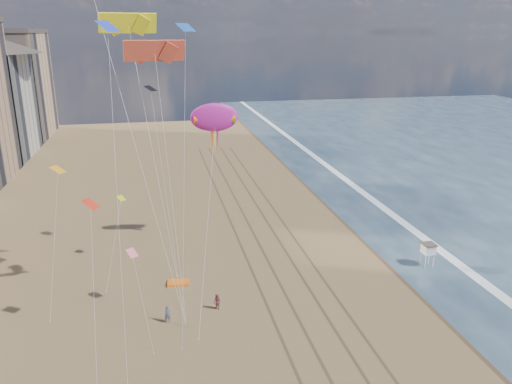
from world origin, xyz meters
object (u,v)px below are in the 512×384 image
kite_flyer_a (168,314)px  kite_flyer_b (217,302)px  lifeguard_stand (428,249)px  show_kite (214,118)px  grounded_kite (178,283)px

kite_flyer_a → kite_flyer_b: 5.05m
lifeguard_stand → show_kite: show_kite is taller
lifeguard_stand → kite_flyer_a: lifeguard_stand is taller
show_kite → kite_flyer_a: bearing=-111.8°
grounded_kite → kite_flyer_b: kite_flyer_b is taller
lifeguard_stand → kite_flyer_b: lifeguard_stand is taller
lifeguard_stand → kite_flyer_a: 30.89m
lifeguard_stand → show_kite: bearing=153.7°
kite_flyer_b → lifeguard_stand: bearing=59.9°
grounded_kite → kite_flyer_a: size_ratio=1.33×
lifeguard_stand → show_kite: (-23.25, 11.50, 14.24)m
show_kite → lifeguard_stand: bearing=-26.3°
kite_flyer_b → kite_flyer_a: bearing=-115.2°
show_kite → kite_flyer_a: show_kite is taller
kite_flyer_b → grounded_kite: bearing=169.1°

